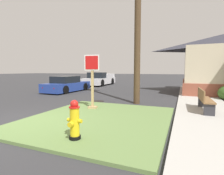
{
  "coord_description": "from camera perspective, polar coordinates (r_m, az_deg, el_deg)",
  "views": [
    {
      "loc": [
        4.59,
        -4.05,
        1.7
      ],
      "look_at": [
        1.67,
        3.1,
        0.95
      ],
      "focal_mm": 28.25,
      "sensor_mm": 36.0,
      "label": 1
    }
  ],
  "objects": [
    {
      "name": "stop_sign",
      "position": [
        7.51,
        -6.39,
        1.35
      ],
      "size": [
        0.65,
        0.33,
        2.27
      ],
      "color": "tan",
      "rests_on": "grass_corner_patch"
    },
    {
      "name": "grass_corner_patch",
      "position": [
        6.19,
        -4.17,
        -10.0
      ],
      "size": [
        4.63,
        5.23,
        0.08
      ],
      "primitive_type": "cube",
      "color": "#668447",
      "rests_on": "ground"
    },
    {
      "name": "fire_hydrant",
      "position": [
        4.29,
        -12.03,
        -10.46
      ],
      "size": [
        0.38,
        0.34,
        0.93
      ],
      "color": "black",
      "rests_on": "grass_corner_patch"
    },
    {
      "name": "street_bench",
      "position": [
        7.78,
        27.66,
        -3.24
      ],
      "size": [
        0.48,
        1.78,
        0.85
      ],
      "color": "brown",
      "rests_on": "sidewalk_strip"
    },
    {
      "name": "pickup_truck_white",
      "position": [
        20.4,
        -4.14,
        2.5
      ],
      "size": [
        2.3,
        5.2,
        1.48
      ],
      "color": "silver",
      "rests_on": "ground"
    },
    {
      "name": "parked_sedan_blue",
      "position": [
        14.59,
        -14.39,
        0.83
      ],
      "size": [
        1.89,
        4.35,
        1.25
      ],
      "color": "#233D93",
      "rests_on": "ground"
    },
    {
      "name": "manhole_cover",
      "position": [
        9.71,
        -4.63,
        -4.49
      ],
      "size": [
        0.7,
        0.7,
        0.02
      ],
      "primitive_type": "cylinder",
      "color": "black",
      "rests_on": "ground"
    },
    {
      "name": "ground_plane",
      "position": [
        6.35,
        -25.84,
        -10.53
      ],
      "size": [
        160.0,
        160.0,
        0.0
      ],
      "primitive_type": "plane",
      "color": "#333335"
    },
    {
      "name": "sidewalk_strip",
      "position": [
        10.22,
        26.76,
        -4.27
      ],
      "size": [
        2.2,
        18.84,
        0.12
      ],
      "primitive_type": "cube",
      "color": "#B2AFA8",
      "rests_on": "ground"
    }
  ]
}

